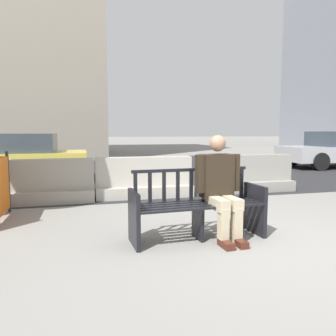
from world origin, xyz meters
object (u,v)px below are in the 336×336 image
at_px(jersey_barrier_right, 250,176).
at_px(car_sedan_mid, 335,150).
at_px(jersey_barrier_left, 41,185).
at_px(car_taxi_near, 8,158).
at_px(seated_person, 220,185).
at_px(street_bench, 197,208).
at_px(jersey_barrier_centre, 144,181).

height_order(jersey_barrier_right, car_sedan_mid, car_sedan_mid).
relative_size(jersey_barrier_left, car_taxi_near, 0.48).
distance_m(jersey_barrier_left, jersey_barrier_right, 4.52).
bearing_deg(car_taxi_near, seated_person, -57.93).
height_order(seated_person, car_taxi_near, car_taxi_near).
distance_m(street_bench, jersey_barrier_centre, 2.88).
bearing_deg(jersey_barrier_left, car_sedan_mid, 21.30).
relative_size(street_bench, jersey_barrier_right, 0.85).
distance_m(street_bench, seated_person, 0.41).
bearing_deg(car_taxi_near, car_sedan_mid, 5.34).
relative_size(car_taxi_near, car_sedan_mid, 1.00).
bearing_deg(car_sedan_mid, car_taxi_near, -174.66).
relative_size(street_bench, seated_person, 1.30).
relative_size(seated_person, jersey_barrier_right, 0.66).
bearing_deg(seated_person, car_taxi_near, 122.07).
bearing_deg(street_bench, car_sedan_mid, 39.96).
height_order(street_bench, jersey_barrier_centre, street_bench).
bearing_deg(seated_person, jersey_barrier_centre, 98.57).
relative_size(jersey_barrier_right, car_taxi_near, 0.48).
relative_size(jersey_barrier_centre, jersey_barrier_right, 1.00).
height_order(seated_person, jersey_barrier_centre, seated_person).
distance_m(seated_person, car_taxi_near, 6.81).
distance_m(jersey_barrier_left, car_taxi_near, 3.18).
xyz_separation_m(car_taxi_near, car_sedan_mid, (11.44, 1.07, 0.01)).
relative_size(jersey_barrier_centre, jersey_barrier_left, 1.01).
bearing_deg(jersey_barrier_right, seated_person, -124.58).
distance_m(street_bench, car_sedan_mid, 10.59).
xyz_separation_m(seated_person, jersey_barrier_right, (2.04, 2.96, -0.35)).
relative_size(seated_person, jersey_barrier_left, 0.66).
bearing_deg(street_bench, jersey_barrier_centre, 93.07).
bearing_deg(car_sedan_mid, jersey_barrier_left, -158.70).
xyz_separation_m(street_bench, seated_person, (0.29, -0.04, 0.29)).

